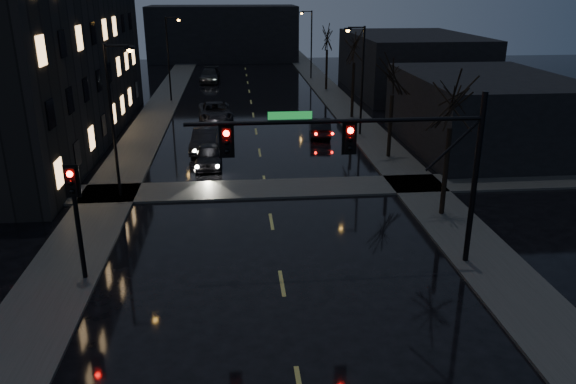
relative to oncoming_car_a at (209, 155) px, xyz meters
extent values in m
cube|color=#2D2D2B|center=(-5.19, 11.73, -0.63)|extent=(3.00, 140.00, 0.12)
cube|color=#2D2D2B|center=(11.81, 11.73, -0.63)|extent=(3.00, 140.00, 0.12)
cube|color=#2D2D2B|center=(3.31, -4.77, -0.63)|extent=(40.00, 3.00, 0.12)
cube|color=black|center=(-13.19, 6.73, 5.31)|extent=(12.00, 30.00, 12.00)
cube|color=black|center=(18.81, 2.73, 1.81)|extent=(10.00, 14.00, 5.00)
cube|color=black|center=(20.31, 24.73, 2.31)|extent=(12.00, 18.00, 6.00)
cube|color=black|center=(0.31, 54.73, 3.31)|extent=(22.00, 10.00, 8.00)
cylinder|color=black|center=(10.91, -14.27, 2.81)|extent=(0.22, 0.22, 7.00)
cylinder|color=black|center=(5.41, -14.27, 5.31)|extent=(11.00, 0.16, 0.16)
cylinder|color=black|center=(9.91, -14.27, 4.31)|extent=(2.05, 0.10, 2.05)
cube|color=#0C591E|center=(3.71, -14.27, 5.56)|extent=(1.60, 0.04, 0.28)
cube|color=black|center=(1.41, -14.27, 4.66)|extent=(0.35, 0.28, 1.05)
sphere|color=#FF0705|center=(1.41, -14.43, 4.99)|extent=(0.22, 0.22, 0.22)
cube|color=black|center=(5.91, -14.27, 4.66)|extent=(0.35, 0.28, 1.05)
sphere|color=#FF0705|center=(5.91, -14.43, 4.99)|extent=(0.22, 0.22, 0.22)
cylinder|color=black|center=(-4.19, -14.27, 1.51)|extent=(0.18, 0.18, 4.40)
cube|color=black|center=(-4.19, -14.27, 3.31)|extent=(0.35, 0.28, 1.05)
sphere|color=#FF0705|center=(-4.19, -14.43, 3.64)|extent=(0.22, 0.22, 0.22)
cylinder|color=black|center=(11.71, -9.27, 1.51)|extent=(0.24, 0.24, 4.40)
cylinder|color=black|center=(11.71, 0.73, 1.37)|extent=(0.24, 0.24, 4.12)
cylinder|color=black|center=(11.71, 12.73, 1.64)|extent=(0.24, 0.24, 4.68)
cylinder|color=black|center=(11.71, 26.73, 1.45)|extent=(0.24, 0.24, 4.29)
cylinder|color=black|center=(-4.49, -5.27, 3.31)|extent=(0.16, 0.16, 8.00)
cylinder|color=black|center=(-3.89, -5.27, 7.21)|extent=(1.20, 0.10, 0.10)
cube|color=black|center=(-3.29, -5.27, 7.11)|extent=(0.50, 0.25, 0.15)
sphere|color=#FFA332|center=(-3.29, -5.27, 7.01)|extent=(0.28, 0.28, 0.28)
cylinder|color=black|center=(-4.49, 21.73, 3.31)|extent=(0.16, 0.16, 8.00)
cylinder|color=black|center=(-3.89, 21.73, 7.21)|extent=(1.20, 0.10, 0.10)
cube|color=black|center=(-3.29, 21.73, 7.11)|extent=(0.50, 0.25, 0.15)
sphere|color=#FFA332|center=(-3.29, 21.73, 7.01)|extent=(0.28, 0.28, 0.28)
cylinder|color=black|center=(11.11, 6.73, 3.31)|extent=(0.16, 0.16, 8.00)
cylinder|color=black|center=(10.51, 6.73, 7.21)|extent=(1.20, 0.10, 0.10)
cube|color=black|center=(9.91, 6.73, 7.11)|extent=(0.50, 0.25, 0.15)
sphere|color=#FFA332|center=(9.91, 6.73, 7.01)|extent=(0.28, 0.28, 0.28)
cylinder|color=black|center=(11.11, 34.73, 3.31)|extent=(0.16, 0.16, 8.00)
cylinder|color=black|center=(10.51, 34.73, 7.21)|extent=(1.20, 0.10, 0.10)
cube|color=black|center=(9.91, 34.73, 7.11)|extent=(0.50, 0.25, 0.15)
sphere|color=#FFA332|center=(9.91, 34.73, 7.01)|extent=(0.28, 0.28, 0.28)
imported|color=black|center=(0.00, 0.00, 0.00)|extent=(1.69, 4.10, 1.39)
imported|color=black|center=(-0.35, 3.50, 0.07)|extent=(2.01, 4.77, 1.53)
imported|color=black|center=(0.09, 12.44, 0.11)|extent=(3.16, 5.98, 1.60)
imported|color=black|center=(-1.13, 33.57, 0.10)|extent=(2.43, 5.58, 1.60)
imported|color=black|center=(8.05, 6.92, 0.00)|extent=(1.88, 4.36, 1.39)
camera|label=1|loc=(1.76, -34.03, 9.89)|focal=35.00mm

